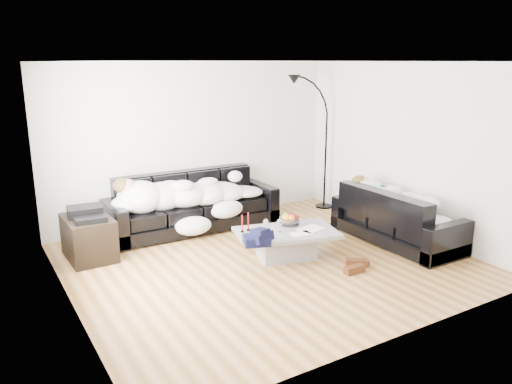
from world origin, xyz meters
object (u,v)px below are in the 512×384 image
candle_left (242,224)px  stereo (87,213)px  sofa_back (193,202)px  fruit_bowl (289,219)px  sleeper_right (398,201)px  wine_glass_b (267,229)px  coffee_table (286,244)px  candle_right (248,222)px  sleeper_back (194,190)px  av_cabinet (89,238)px  shoes (356,266)px  wine_glass_a (266,225)px  wine_glass_c (280,226)px  sofa_right (397,216)px  floor_lamp (326,151)px

candle_left → stereo: size_ratio=0.54×
sofa_back → stereo: bearing=-166.5°
sofa_back → fruit_bowl: sofa_back is taller
sleeper_right → fruit_bowl: sleeper_right is taller
wine_glass_b → candle_left: size_ratio=0.78×
coffee_table → candle_right: bearing=148.1°
wine_glass_b → sleeper_back: bearing=97.9°
candle_left → candle_right: bearing=8.7°
candle_left → wine_glass_b: bearing=-51.3°
av_cabinet → sleeper_back: bearing=10.5°
sleeper_right → stereo: (-4.06, 1.69, 0.01)m
sleeper_right → shoes: bearing=111.8°
wine_glass_a → wine_glass_c: wine_glass_c is taller
sofa_right → wine_glass_b: bearing=82.1°
sleeper_right → stereo: size_ratio=3.87×
coffee_table → av_cabinet: av_cabinet is taller
sofa_right → coffee_table: (-1.76, 0.31, -0.21)m
floor_lamp → wine_glass_a: bearing=-128.8°
sleeper_right → wine_glass_c: (-1.87, 0.31, -0.15)m
wine_glass_a → floor_lamp: size_ratio=0.08×
sleeper_back → wine_glass_c: bearing=-75.3°
sofa_right → av_cabinet: size_ratio=2.37×
fruit_bowl → candle_left: bearing=175.8°
sleeper_back → wine_glass_a: bearing=-78.7°
av_cabinet → stereo: size_ratio=1.90×
fruit_bowl → wine_glass_b: size_ratio=1.50×
av_cabinet → stereo: stereo is taller
sofa_back → sleeper_back: bearing=-90.0°
candle_left → sofa_right: bearing=-13.7°
wine_glass_b → candle_right: bearing=111.8°
sofa_back → wine_glass_c: (0.46, -1.80, 0.04)m
candle_left → stereo: 2.09m
sofa_right → wine_glass_a: bearing=77.5°
candle_right → floor_lamp: (2.44, 1.43, 0.54)m
coffee_table → fruit_bowl: (0.18, 0.20, 0.28)m
wine_glass_b → shoes: wine_glass_b is taller
wine_glass_c → shoes: bearing=-51.0°
wine_glass_a → stereo: (-2.05, 1.25, 0.17)m
floor_lamp → candle_left: bearing=-134.0°
av_cabinet → stereo: bearing=0.0°
sofa_back → floor_lamp: size_ratio=1.28×
coffee_table → wine_glass_b: bearing=-177.4°
sofa_back → sleeper_back: sofa_back is taller
sofa_back → sofa_right: bearing=-42.1°
fruit_bowl → wine_glass_a: bearing=-171.5°
candle_left → candle_right: 0.10m
sofa_back → sofa_right: sofa_back is taller
sleeper_right → shoes: size_ratio=3.58×
wine_glass_a → shoes: bearing=-50.1°
wine_glass_a → stereo: 2.41m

